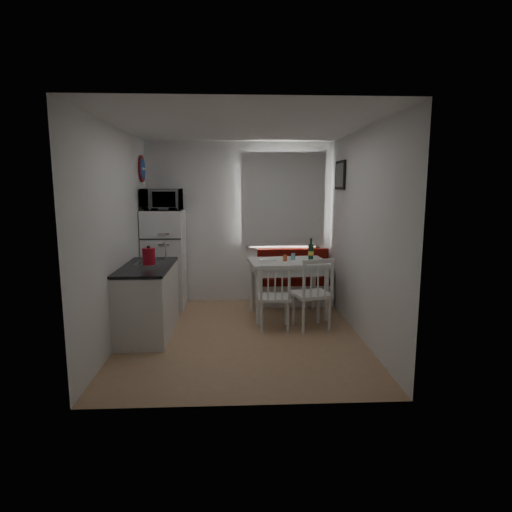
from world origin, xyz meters
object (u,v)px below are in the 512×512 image
(dining_table, at_px, (288,267))
(chair_left, at_px, (275,290))
(chair_right, at_px, (313,286))
(kitchen_counter, at_px, (148,299))
(microwave, at_px, (162,200))
(wine_bottle, at_px, (311,249))
(kettle, at_px, (149,257))
(fridge, at_px, (165,259))
(bench, at_px, (294,286))

(dining_table, xyz_separation_m, chair_left, (-0.25, -0.66, -0.18))
(dining_table, relative_size, chair_left, 2.44)
(chair_left, height_order, chair_right, chair_right)
(dining_table, height_order, chair_right, chair_right)
(kitchen_counter, distance_m, dining_table, 2.03)
(microwave, relative_size, wine_bottle, 1.88)
(wine_bottle, bearing_deg, dining_table, -164.05)
(chair_right, relative_size, kettle, 2.14)
(microwave, bearing_deg, chair_right, -29.15)
(chair_left, relative_size, fridge, 0.31)
(dining_table, bearing_deg, bench, 69.35)
(kitchen_counter, relative_size, fridge, 0.86)
(chair_right, xyz_separation_m, microwave, (-2.12, 1.18, 1.09))
(bench, distance_m, dining_table, 0.82)
(bench, xyz_separation_m, microwave, (-2.05, -0.16, 1.40))
(chair_left, distance_m, kettle, 1.66)
(fridge, xyz_separation_m, microwave, (0.00, -0.05, 0.93))
(fridge, bearing_deg, dining_table, -16.71)
(microwave, bearing_deg, kitchen_counter, -90.94)
(kettle, bearing_deg, fridge, 91.29)
(bench, xyz_separation_m, dining_table, (-0.18, -0.67, 0.44))
(fridge, distance_m, kettle, 1.35)
(chair_right, xyz_separation_m, fridge, (-2.12, 1.23, 0.16))
(chair_right, relative_size, microwave, 0.93)
(chair_right, bearing_deg, chair_left, 165.43)
(kettle, bearing_deg, microwave, 91.34)
(bench, bearing_deg, kitchen_counter, -146.80)
(chair_left, xyz_separation_m, wine_bottle, (0.60, 0.76, 0.43))
(chair_left, bearing_deg, wine_bottle, 53.54)
(dining_table, distance_m, kettle, 2.01)
(bench, relative_size, microwave, 2.08)
(bench, relative_size, wine_bottle, 3.91)
(chair_left, bearing_deg, kettle, -174.45)
(dining_table, bearing_deg, kitchen_counter, -165.75)
(kitchen_counter, xyz_separation_m, bench, (2.07, 1.35, -0.16))
(microwave, distance_m, wine_bottle, 2.36)
(fridge, bearing_deg, wine_bottle, -11.74)
(kitchen_counter, xyz_separation_m, microwave, (0.02, 1.19, 1.24))
(dining_table, bearing_deg, chair_left, -116.33)
(fridge, xyz_separation_m, kettle, (0.03, -1.33, 0.26))
(fridge, height_order, kettle, fridge)
(dining_table, relative_size, kettle, 4.58)
(microwave, xyz_separation_m, wine_bottle, (2.22, -0.41, -0.71))
(bench, relative_size, chair_right, 2.24)
(kitchen_counter, relative_size, microwave, 2.24)
(chair_left, bearing_deg, chair_right, 0.82)
(microwave, bearing_deg, wine_bottle, -10.50)
(kitchen_counter, height_order, chair_left, kitchen_counter)
(kitchen_counter, xyz_separation_m, wine_bottle, (2.24, 0.78, 0.53))
(microwave, relative_size, kettle, 2.30)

